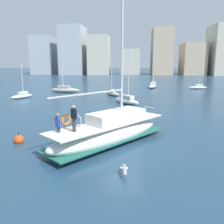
# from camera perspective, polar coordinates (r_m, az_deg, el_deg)

# --- Properties ---
(ground_plane) EXTENTS (400.00, 400.00, 0.00)m
(ground_plane) POSITION_cam_1_polar(r_m,az_deg,el_deg) (15.67, 2.65, -8.59)
(ground_plane) COLOR navy
(main_sailboat) EXTENTS (7.99, 8.91, 12.76)m
(main_sailboat) POSITION_cam_1_polar(r_m,az_deg,el_deg) (16.19, -0.45, -4.51)
(main_sailboat) COLOR white
(main_sailboat) RESTS_ON ground
(moored_sloop_near) EXTENTS (5.55, 1.82, 8.76)m
(moored_sloop_near) POSITION_cam_1_polar(r_m,az_deg,el_deg) (44.42, -11.14, 5.36)
(moored_sloop_near) COLOR #B7B2A8
(moored_sloop_near) RESTS_ON ground
(moored_sloop_far) EXTENTS (4.00, 4.31, 7.29)m
(moored_sloop_far) POSITION_cam_1_polar(r_m,az_deg,el_deg) (31.68, 3.47, 2.88)
(moored_sloop_far) COLOR silver
(moored_sloop_far) RESTS_ON ground
(moored_catamaran) EXTENTS (3.85, 1.27, 4.63)m
(moored_catamaran) POSITION_cam_1_polar(r_m,az_deg,el_deg) (52.35, 19.81, 5.64)
(moored_catamaran) COLOR silver
(moored_catamaran) RESTS_ON ground
(moored_cutter_left) EXTENTS (2.56, 5.30, 9.19)m
(moored_cutter_left) POSITION_cam_1_polar(r_m,az_deg,el_deg) (51.90, 9.69, 6.32)
(moored_cutter_left) COLOR silver
(moored_cutter_left) RESTS_ON ground
(moored_cutter_right) EXTENTS (2.55, 3.82, 5.38)m
(moored_cutter_right) POSITION_cam_1_polar(r_m,az_deg,el_deg) (39.11, -20.68, 3.72)
(moored_cutter_right) COLOR white
(moored_cutter_right) RESTS_ON ground
(moored_ketch_distant) EXTENTS (2.98, 3.67, 6.38)m
(moored_ketch_distant) POSITION_cam_1_polar(r_m,az_deg,el_deg) (39.59, 0.11, 4.61)
(moored_ketch_distant) COLOR #B7B2A8
(moored_ketch_distant) RESTS_ON ground
(seagull) EXTENTS (0.48, 1.22, 0.18)m
(seagull) POSITION_cam_1_polar(r_m,az_deg,el_deg) (12.07, 2.97, -13.26)
(seagull) COLOR silver
(seagull) RESTS_ON ground
(mooring_buoy) EXTENTS (0.69, 0.69, 0.94)m
(mooring_buoy) POSITION_cam_1_polar(r_m,az_deg,el_deg) (17.77, -21.32, -6.20)
(mooring_buoy) COLOR #EA4C19
(mooring_buoy) RESTS_ON ground
(waterfront_buildings) EXTENTS (86.71, 17.04, 20.61)m
(waterfront_buildings) POSITION_cam_1_polar(r_m,az_deg,el_deg) (107.12, 5.71, 13.68)
(waterfront_buildings) COLOR #B2B7BC
(waterfront_buildings) RESTS_ON ground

